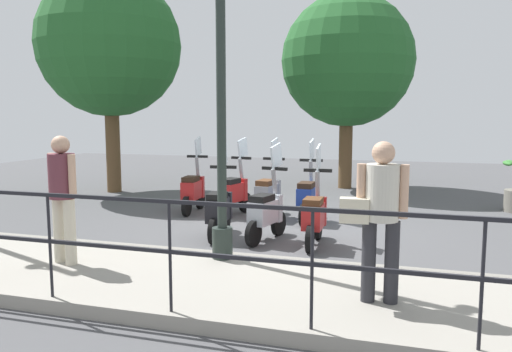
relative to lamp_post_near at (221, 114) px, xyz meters
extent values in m
plane|color=#4C4C4F|center=(2.40, -0.16, -2.00)|extent=(28.00, 28.00, 0.00)
cube|color=gray|center=(-0.80, -0.16, -1.92)|extent=(2.20, 20.00, 0.15)
cube|color=gray|center=(0.25, -0.16, -1.92)|extent=(0.10, 20.00, 0.15)
cube|color=black|center=(-1.80, -0.16, -0.80)|extent=(0.04, 16.00, 0.04)
cube|color=black|center=(-1.80, -0.16, -1.27)|extent=(0.04, 16.00, 0.04)
cylinder|color=black|center=(-1.80, -2.83, -1.32)|extent=(0.03, 0.03, 1.05)
cylinder|color=black|center=(-1.80, -1.50, -1.32)|extent=(0.03, 0.03, 1.05)
cylinder|color=black|center=(-1.80, -0.16, -1.32)|extent=(0.03, 0.03, 1.05)
cylinder|color=black|center=(-1.80, 1.17, -1.32)|extent=(0.03, 0.03, 1.05)
cylinder|color=#232D28|center=(0.00, 0.00, -1.65)|extent=(0.26, 0.26, 0.40)
cylinder|color=#232D28|center=(0.00, 0.00, 0.18)|extent=(0.12, 0.12, 4.06)
cylinder|color=#28282D|center=(-0.97, -2.13, -1.44)|extent=(0.14, 0.14, 0.82)
cylinder|color=#28282D|center=(-0.99, -1.91, -1.44)|extent=(0.14, 0.14, 0.82)
cylinder|color=beige|center=(-0.98, -2.02, -0.75)|extent=(0.35, 0.35, 0.55)
sphere|color=tan|center=(-0.98, -2.02, -0.37)|extent=(0.22, 0.22, 0.22)
cylinder|color=tan|center=(-0.96, -2.22, -0.74)|extent=(0.09, 0.09, 0.52)
cylinder|color=tan|center=(-1.00, -1.82, -0.74)|extent=(0.09, 0.09, 0.52)
cube|color=beige|center=(-1.05, -1.77, -0.93)|extent=(0.16, 0.29, 0.24)
cylinder|color=beige|center=(-0.75, 1.90, -1.44)|extent=(0.14, 0.14, 0.82)
cylinder|color=beige|center=(-0.81, 1.69, -1.44)|extent=(0.14, 0.14, 0.82)
cylinder|color=brown|center=(-0.78, 1.79, -0.75)|extent=(0.40, 0.40, 0.55)
sphere|color=tan|center=(-0.78, 1.79, -0.37)|extent=(0.22, 0.22, 0.22)
cylinder|color=tan|center=(-0.72, 1.98, -0.74)|extent=(0.09, 0.09, 0.52)
cylinder|color=tan|center=(-0.84, 1.60, -0.74)|extent=(0.09, 0.09, 0.52)
cylinder|color=brown|center=(5.33, 5.01, -0.80)|extent=(0.36, 0.36, 2.39)
sphere|color=#235B28|center=(5.33, 5.01, 1.74)|extent=(3.59, 3.59, 3.59)
cylinder|color=brown|center=(7.76, -0.64, -0.94)|extent=(0.36, 0.36, 2.11)
sphere|color=#235B28|center=(7.76, -0.64, 1.42)|extent=(3.51, 3.51, 3.51)
ellipsoid|color=#387A33|center=(5.39, -4.23, -1.00)|extent=(0.56, 0.16, 0.10)
ellipsoid|color=#387A33|center=(5.57, -4.30, -1.00)|extent=(0.56, 0.16, 0.10)
cylinder|color=black|center=(1.92, -0.92, -1.80)|extent=(0.40, 0.09, 0.40)
cylinder|color=black|center=(1.09, -0.94, -1.80)|extent=(0.40, 0.09, 0.40)
cube|color=#B21E1E|center=(1.42, -0.93, -1.52)|extent=(0.61, 0.29, 0.36)
cube|color=#B21E1E|center=(1.71, -0.92, -1.50)|extent=(0.13, 0.30, 0.44)
cube|color=#4C2D19|center=(1.35, -0.93, -1.29)|extent=(0.41, 0.27, 0.10)
cylinder|color=gray|center=(1.77, -0.92, -1.14)|extent=(0.18, 0.07, 0.55)
cube|color=black|center=(1.77, -0.92, -0.87)|extent=(0.07, 0.44, 0.05)
cube|color=silver|center=(1.83, -0.92, -0.67)|extent=(0.39, 0.04, 0.42)
cylinder|color=black|center=(1.98, -0.24, -1.80)|extent=(0.41, 0.17, 0.40)
cylinder|color=black|center=(1.17, -0.06, -1.80)|extent=(0.41, 0.17, 0.40)
cube|color=#B7BCC6|center=(1.50, -0.13, -1.52)|extent=(0.65, 0.41, 0.36)
cube|color=#B7BCC6|center=(1.78, -0.20, -1.50)|extent=(0.18, 0.32, 0.44)
cube|color=black|center=(1.43, -0.11, -1.29)|extent=(0.45, 0.34, 0.10)
cylinder|color=gray|center=(1.84, -0.21, -1.14)|extent=(0.19, 0.11, 0.55)
cube|color=black|center=(1.84, -0.21, -0.87)|extent=(0.16, 0.44, 0.05)
cube|color=silver|center=(1.90, -0.22, -0.67)|extent=(0.38, 0.12, 0.42)
cylinder|color=black|center=(1.97, 0.68, -1.80)|extent=(0.41, 0.13, 0.40)
cylinder|color=black|center=(1.15, 0.59, -1.80)|extent=(0.41, 0.13, 0.40)
cube|color=black|center=(1.48, 0.63, -1.52)|extent=(0.63, 0.35, 0.36)
cube|color=black|center=(1.76, 0.66, -1.50)|extent=(0.15, 0.31, 0.44)
cube|color=black|center=(1.41, 0.62, -1.29)|extent=(0.43, 0.30, 0.10)
cylinder|color=gray|center=(1.82, 0.67, -1.14)|extent=(0.19, 0.09, 0.55)
cube|color=black|center=(1.82, 0.67, -0.87)|extent=(0.11, 0.44, 0.05)
cube|color=silver|center=(1.88, 0.67, -0.67)|extent=(0.39, 0.07, 0.42)
cylinder|color=black|center=(3.61, -0.50, -1.80)|extent=(0.40, 0.09, 0.40)
cylinder|color=black|center=(2.78, -0.49, -1.80)|extent=(0.40, 0.09, 0.40)
cube|color=navy|center=(3.11, -0.50, -1.52)|extent=(0.60, 0.29, 0.36)
cube|color=navy|center=(3.40, -0.50, -1.50)|extent=(0.12, 0.30, 0.44)
cube|color=black|center=(3.04, -0.49, -1.29)|extent=(0.40, 0.27, 0.10)
cylinder|color=gray|center=(3.46, -0.50, -1.14)|extent=(0.18, 0.07, 0.55)
cube|color=black|center=(3.46, -0.50, -0.87)|extent=(0.07, 0.44, 0.05)
cube|color=silver|center=(3.52, -0.50, -0.67)|extent=(0.39, 0.04, 0.42)
cylinder|color=black|center=(3.72, 0.25, -1.80)|extent=(0.41, 0.13, 0.40)
cylinder|color=black|center=(2.90, 0.34, -1.80)|extent=(0.41, 0.13, 0.40)
cube|color=gray|center=(3.23, 0.30, -1.52)|extent=(0.63, 0.35, 0.36)
cube|color=gray|center=(3.51, 0.27, -1.50)|extent=(0.15, 0.31, 0.44)
cube|color=#4C2D19|center=(3.16, 0.31, -1.29)|extent=(0.43, 0.31, 0.10)
cylinder|color=gray|center=(3.57, 0.26, -1.14)|extent=(0.19, 0.09, 0.55)
cube|color=black|center=(3.57, 0.26, -0.87)|extent=(0.11, 0.44, 0.05)
cube|color=silver|center=(3.63, 0.26, -0.67)|extent=(0.39, 0.08, 0.42)
cylinder|color=black|center=(3.72, 0.91, -1.80)|extent=(0.41, 0.17, 0.40)
cylinder|color=black|center=(2.91, 1.09, -1.80)|extent=(0.41, 0.17, 0.40)
cube|color=#B21E1E|center=(3.23, 1.02, -1.52)|extent=(0.65, 0.41, 0.36)
cube|color=#B21E1E|center=(3.51, 0.95, -1.50)|extent=(0.18, 0.32, 0.44)
cube|color=black|center=(3.16, 1.03, -1.29)|extent=(0.45, 0.34, 0.10)
cylinder|color=gray|center=(3.57, 0.94, -1.14)|extent=(0.19, 0.11, 0.55)
cube|color=black|center=(3.57, 0.94, -0.87)|extent=(0.16, 0.44, 0.05)
cube|color=silver|center=(3.63, 0.93, -0.67)|extent=(0.38, 0.12, 0.42)
cylinder|color=black|center=(3.79, 1.94, -1.80)|extent=(0.41, 0.11, 0.40)
cylinder|color=black|center=(2.97, 1.87, -1.80)|extent=(0.41, 0.11, 0.40)
cube|color=#B21E1E|center=(3.30, 1.90, -1.52)|extent=(0.62, 0.33, 0.36)
cube|color=#B21E1E|center=(3.58, 1.92, -1.50)|extent=(0.14, 0.31, 0.44)
cube|color=black|center=(3.23, 1.89, -1.29)|extent=(0.42, 0.29, 0.10)
cylinder|color=gray|center=(3.64, 1.93, -1.14)|extent=(0.19, 0.08, 0.55)
cube|color=black|center=(3.64, 1.93, -0.87)|extent=(0.09, 0.44, 0.05)
cube|color=silver|center=(3.70, 1.93, -0.67)|extent=(0.39, 0.06, 0.42)
camera|label=1|loc=(-5.88, -2.24, -0.01)|focal=35.00mm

